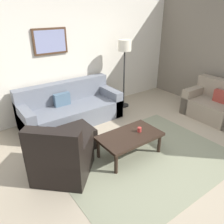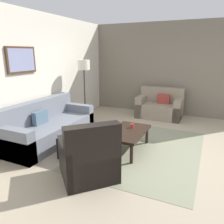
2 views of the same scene
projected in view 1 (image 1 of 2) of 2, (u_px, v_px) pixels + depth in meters
ground_plane at (145, 158)px, 3.93m from camera, size 8.00×8.00×0.00m
rear_partition at (72, 55)px, 5.23m from camera, size 6.00×0.12×2.80m
area_rug at (145, 158)px, 3.93m from camera, size 2.90×2.23×0.01m
couch_main at (70, 109)px, 5.11m from camera, size 2.23×0.93×0.88m
couch_loveseat at (216, 106)px, 5.27m from camera, size 0.82×1.30×0.88m
armchair_leather at (61, 160)px, 3.39m from camera, size 1.13×1.13×0.95m
ottoman at (77, 138)px, 4.17m from camera, size 0.56×0.56×0.40m
coffee_table at (130, 137)px, 3.88m from camera, size 1.10×0.64×0.41m
cup at (139, 130)px, 3.94m from camera, size 0.07×0.07×0.08m
lamp_standing at (125, 53)px, 5.41m from camera, size 0.32×0.32×1.71m
framed_artwork at (50, 41)px, 4.74m from camera, size 0.75×0.04×0.54m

